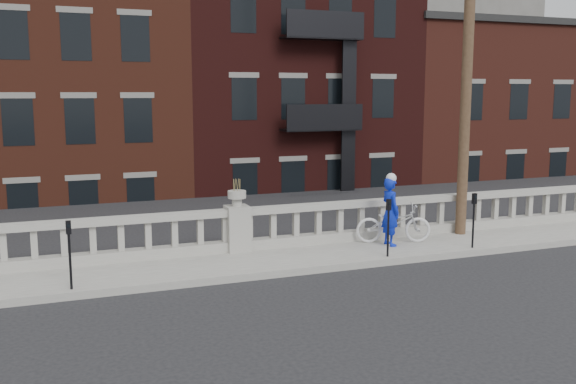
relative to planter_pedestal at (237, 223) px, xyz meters
name	(u,v)px	position (x,y,z in m)	size (l,w,h in m)	color
ground	(299,307)	(0.00, -3.95, -0.83)	(120.00, 120.00, 0.00)	black
sidewalk	(250,263)	(0.00, -0.95, -0.76)	(32.00, 2.20, 0.15)	gray
balustrade	(237,231)	(0.00, 0.00, -0.19)	(28.00, 0.34, 1.03)	gray
planter_pedestal	(237,223)	(0.00, 0.00, 0.00)	(0.55, 0.55, 1.76)	gray
lower_level	(141,118)	(0.56, 19.09, 1.80)	(80.00, 44.00, 20.80)	#605E59
utility_pole	(468,42)	(6.20, -0.35, 4.41)	(1.60, 0.28, 10.00)	#422D1E
parking_meter_b	(69,247)	(-3.91, -1.80, 0.17)	(0.10, 0.09, 1.36)	black
parking_meter_c	(388,221)	(3.11, -1.80, 0.17)	(0.10, 0.09, 1.36)	black
parking_meter_d	(474,214)	(5.50, -1.80, 0.17)	(0.10, 0.09, 1.36)	black
bicycle	(393,223)	(3.96, -0.59, -0.18)	(0.66, 1.91, 1.00)	silver
cyclist	(390,212)	(3.73, -0.83, 0.18)	(0.63, 0.41, 1.72)	#0C20B5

